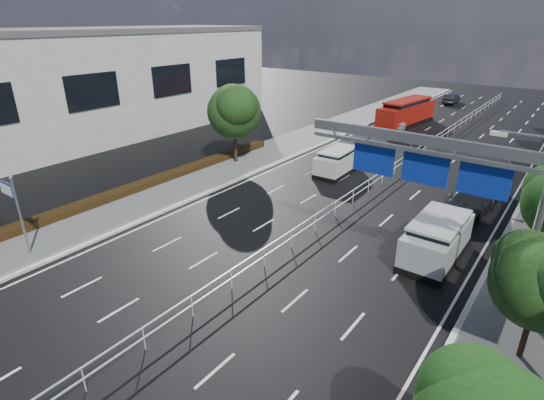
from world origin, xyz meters
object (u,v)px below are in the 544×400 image
Objects in this scene: parked_car_dark at (469,202)px; white_minivan at (337,161)px; overhead_gantry at (442,166)px; red_bus at (406,112)px; toilet_sign at (13,200)px; silver_minivan at (437,239)px; near_car_silver at (400,122)px; parked_car_teal at (480,189)px; near_car_dark at (451,99)px.

white_minivan is at bearing 176.42° from parked_car_dark.
overhead_gantry is 15.73m from white_minivan.
red_bus is 24.25m from parked_car_dark.
toilet_sign is at bearing -126.38° from parked_car_dark.
white_minivan is 0.85× the size of parked_car_dark.
overhead_gantry reaches higher than silver_minivan.
parked_car_teal is at bearing 121.18° from near_car_silver.
red_bus is at bearing 127.08° from parked_car_teal.
white_minivan reaches higher than parked_car_teal.
red_bus is (-12.25, 30.00, -4.06)m from overhead_gantry.
toilet_sign is at bearing -111.12° from white_minivan.
near_car_silver is at bearing 81.76° from toilet_sign.
toilet_sign is at bearing -144.77° from silver_minivan.
red_bus is at bearing -92.25° from near_car_silver.
silver_minivan reaches higher than near_car_dark.
toilet_sign is at bearing -91.21° from red_bus.
parked_car_teal is (17.45, 22.00, -2.25)m from toilet_sign.
near_car_silver is at bearing 114.74° from silver_minivan.
toilet_sign reaches higher than silver_minivan.
toilet_sign is at bearing 82.67° from near_car_dark.
near_car_silver is at bearing 127.98° from parked_car_dark.
parked_car_dark is (10.30, -1.77, -0.19)m from white_minivan.
overhead_gantry is at bearing -61.26° from red_bus.
near_car_silver is at bearing 87.62° from near_car_dark.
parked_car_dark is (17.45, 19.00, -2.15)m from toilet_sign.
red_bus is at bearing 125.90° from parked_car_dark.
overhead_gantry reaches higher than near_car_dark.
overhead_gantry is 2.05× the size of parked_car_teal.
red_bus is 2.36× the size of near_car_silver.
near_car_dark is 0.81× the size of silver_minivan.
overhead_gantry is 32.66m from red_bus.
white_minivan is 10.45m from parked_car_dark.
parked_car_dark is (0.00, -3.00, 0.10)m from parked_car_teal.
parked_car_teal is (-0.24, 11.95, -4.91)m from overhead_gantry.
silver_minivan is 0.97× the size of parked_car_dark.
white_minivan is at bearing 70.99° from toilet_sign.
overhead_gantry is 31.08m from near_car_silver.
silver_minivan is at bearing 102.99° from near_car_dark.
toilet_sign is 0.87× the size of parked_car_teal.
parked_car_teal is 0.92× the size of parked_car_dark.
near_car_dark is at bearing 104.13° from overhead_gantry.
overhead_gantry reaches higher than parked_car_dark.
overhead_gantry is at bearing 29.60° from toilet_sign.
red_bus is at bearing 112.21° from overhead_gantry.
red_bus is 2.03× the size of parked_car_teal.
silver_minivan is 6.71m from parked_car_dark.
overhead_gantry is 2.38× the size of near_car_silver.
red_bus reaches higher than near_car_silver.
toilet_sign is 38.70m from near_car_silver.
near_car_dark is 37.10m from parked_car_teal.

